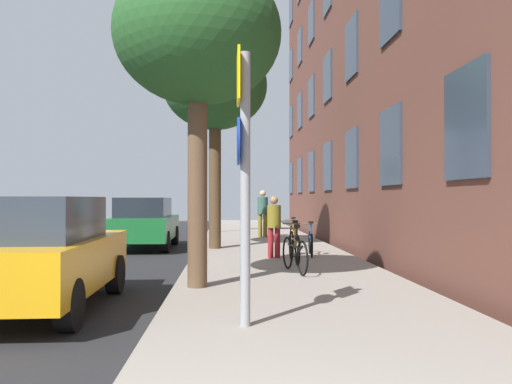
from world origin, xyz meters
name	(u,v)px	position (x,y,z in m)	size (l,w,h in m)	color
ground_plane	(155,249)	(-2.40, 15.00, 0.00)	(41.80, 41.80, 0.00)	#332D28
road_asphalt	(89,249)	(-4.50, 15.00, 0.01)	(7.00, 38.00, 0.01)	#232326
sidewalk	(264,246)	(1.10, 15.00, 0.06)	(4.20, 38.00, 0.12)	gray
sign_post	(243,164)	(0.10, 4.15, 2.01)	(0.16, 0.60, 3.20)	gray
traffic_light	(217,181)	(-0.56, 21.52, 2.40)	(0.43, 0.24, 3.32)	black
tree_near	(198,36)	(-0.59, 6.89, 4.35)	(2.83, 2.83, 5.48)	brown
tree_far	(215,87)	(-0.47, 13.71, 4.93)	(3.12, 3.12, 6.19)	#4C3823
bicycle_0	(295,253)	(1.26, 8.54, 0.50)	(0.46, 1.69, 0.97)	black
bicycle_1	(294,246)	(1.44, 10.03, 0.51)	(0.42, 1.77, 0.99)	black
bicycle_2	(311,242)	(2.07, 11.56, 0.47)	(0.42, 1.58, 0.90)	black
bicycle_3	(293,235)	(1.91, 13.99, 0.48)	(0.42, 1.61, 0.92)	black
pedestrian_0	(274,223)	(1.07, 11.11, 1.00)	(0.48, 0.48, 1.54)	maroon
pedestrian_1	(263,210)	(1.26, 18.27, 1.15)	(0.51, 0.51, 1.80)	olive
car_0	(39,252)	(-2.76, 5.65, 0.84)	(1.80, 4.01, 1.62)	orange
car_1	(145,222)	(-2.72, 14.87, 0.84)	(1.84, 4.24, 1.62)	#19662D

